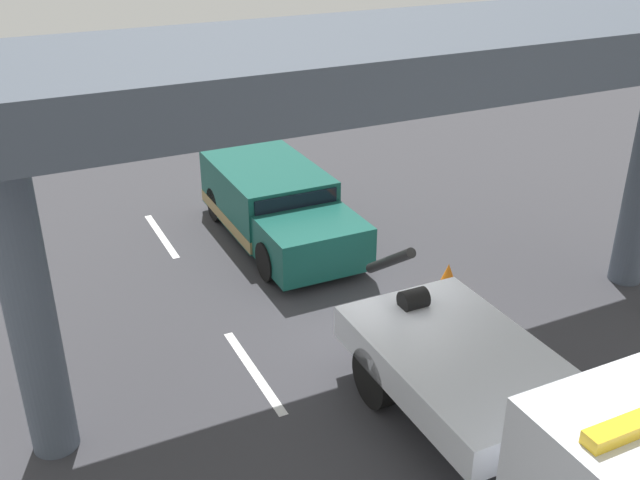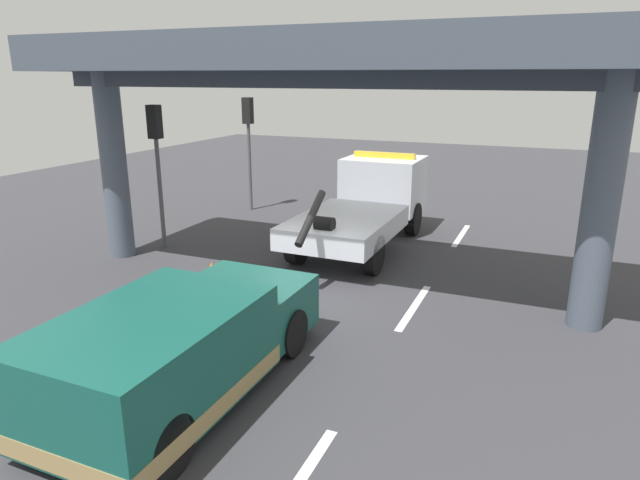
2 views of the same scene
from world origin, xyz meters
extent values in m
cube|color=#38383D|center=(0.00, 0.00, -0.05)|extent=(60.00, 40.00, 0.10)
cube|color=silver|center=(0.00, -2.48, 0.00)|extent=(2.60, 0.16, 0.01)
cube|color=silver|center=(6.00, -2.48, 0.00)|extent=(2.60, 0.16, 0.01)
cube|color=silver|center=(2.41, 0.01, 0.93)|extent=(3.86, 2.43, 0.55)
cube|color=silver|center=(5.74, -0.02, 1.48)|extent=(2.07, 2.32, 1.65)
cube|color=black|center=(6.35, -0.02, 1.84)|extent=(0.08, 2.21, 0.66)
cube|color=maroon|center=(2.42, 1.22, 0.84)|extent=(3.65, 0.05, 0.20)
cylinder|color=black|center=(0.22, 0.03, 1.66)|extent=(1.42, 0.19, 1.07)
cylinder|color=black|center=(1.03, 0.02, 1.32)|extent=(0.36, 0.45, 0.36)
cube|color=yellow|center=(5.74, -0.02, 2.38)|extent=(0.26, 1.92, 0.16)
cylinder|color=black|center=(5.55, 1.02, 0.50)|extent=(1.00, 0.33, 1.00)
cylinder|color=black|center=(5.53, -1.06, 0.50)|extent=(1.00, 0.33, 1.00)
cylinder|color=black|center=(1.65, 1.06, 0.50)|extent=(1.00, 0.33, 1.00)
cylinder|color=black|center=(1.63, -1.02, 0.50)|extent=(1.00, 0.33, 1.00)
cube|color=#145147|center=(-5.35, 0.01, 0.91)|extent=(3.48, 2.23, 1.35)
cube|color=#145147|center=(-2.76, -0.02, 0.71)|extent=(1.75, 2.13, 0.95)
cube|color=black|center=(-3.60, -0.01, 1.20)|extent=(0.08, 1.94, 0.59)
cube|color=#9E8451|center=(-5.35, 0.01, 0.41)|extent=(3.50, 2.25, 0.28)
cylinder|color=black|center=(-2.90, 0.94, 0.42)|extent=(0.84, 0.29, 0.84)
cylinder|color=black|center=(-2.92, -0.98, 0.42)|extent=(0.84, 0.29, 0.84)
cylinder|color=black|center=(-6.29, 0.97, 0.42)|extent=(0.84, 0.29, 0.84)
cylinder|color=black|center=(-6.31, -0.95, 0.42)|extent=(0.84, 0.29, 0.84)
cylinder|color=#4C5666|center=(0.41, 5.77, 2.42)|extent=(0.67, 0.67, 4.83)
cylinder|color=#4C5666|center=(0.41, -5.77, 2.42)|extent=(0.67, 0.67, 4.83)
cube|color=#414956|center=(0.41, 0.00, 5.22)|extent=(3.60, 13.55, 0.78)
cube|color=#353C47|center=(0.41, 0.00, 4.65)|extent=(0.50, 13.15, 0.36)
cylinder|color=#515456|center=(1.50, 5.22, 1.54)|extent=(0.12, 0.12, 3.08)
cube|color=black|center=(1.50, 5.22, 3.53)|extent=(0.28, 0.32, 0.90)
sphere|color=red|center=(1.66, 5.22, 3.83)|extent=(0.18, 0.18, 0.18)
sphere|color=#3A2D06|center=(1.66, 5.22, 3.53)|extent=(0.18, 0.18, 0.18)
sphere|color=black|center=(1.66, 5.22, 3.23)|extent=(0.18, 0.18, 0.18)
cylinder|color=#515456|center=(6.50, 5.22, 1.55)|extent=(0.12, 0.12, 3.11)
cube|color=black|center=(6.50, 5.22, 3.56)|extent=(0.28, 0.32, 0.90)
sphere|color=#360605|center=(6.66, 5.22, 3.86)|extent=(0.18, 0.18, 0.18)
sphere|color=gold|center=(6.66, 5.22, 3.56)|extent=(0.18, 0.18, 0.18)
sphere|color=black|center=(6.66, 5.22, 3.26)|extent=(0.18, 0.18, 0.18)
cone|color=orange|center=(-0.78, 2.07, 0.33)|extent=(0.50, 0.50, 0.65)
cube|color=black|center=(-0.78, 2.07, 0.01)|extent=(0.55, 0.55, 0.03)
camera|label=1|loc=(9.67, -5.95, 7.47)|focal=40.76mm
camera|label=2|loc=(-10.90, -4.92, 4.74)|focal=31.29mm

